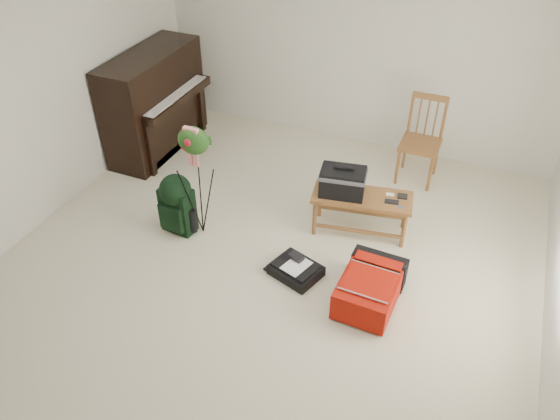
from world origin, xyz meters
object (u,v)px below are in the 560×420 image
at_px(red_suitcase, 371,284).
at_px(bench, 349,185).
at_px(green_backpack, 176,201).
at_px(flower_stand, 198,182).
at_px(piano, 155,104).
at_px(black_duffel, 296,269).
at_px(dining_chair, 421,141).

bearing_deg(red_suitcase, bench, 122.08).
height_order(green_backpack, flower_stand, flower_stand).
height_order(piano, red_suitcase, piano).
bearing_deg(green_backpack, piano, 134.96).
bearing_deg(red_suitcase, black_duffel, -178.82).
height_order(dining_chair, red_suitcase, dining_chair).
distance_m(red_suitcase, green_backpack, 2.12).
bearing_deg(flower_stand, green_backpack, -160.44).
distance_m(piano, red_suitcase, 3.59).
bearing_deg(bench, piano, 156.51).
relative_size(bench, green_backpack, 1.58).
relative_size(dining_chair, red_suitcase, 1.36).
bearing_deg(green_backpack, bench, 29.88).
bearing_deg(black_duffel, dining_chair, 89.86).
height_order(piano, black_duffel, piano).
bearing_deg(red_suitcase, dining_chair, 92.90).
relative_size(red_suitcase, black_duffel, 1.39).
bearing_deg(flower_stand, dining_chair, 49.70).
bearing_deg(red_suitcase, flower_stand, 174.92).
height_order(bench, dining_chair, dining_chair).
xyz_separation_m(bench, black_duffel, (-0.22, -0.87, -0.47)).
bearing_deg(black_duffel, bench, 93.97).
xyz_separation_m(dining_chair, red_suitcase, (0.03, -2.11, -0.33)).
bearing_deg(bench, dining_chair, 59.00).
relative_size(dining_chair, black_duffel, 1.90).
bearing_deg(dining_chair, green_backpack, -136.60).
bearing_deg(dining_chair, piano, -169.51).
relative_size(piano, green_backpack, 2.25).
relative_size(red_suitcase, green_backpack, 1.11).
relative_size(piano, dining_chair, 1.49).
xyz_separation_m(bench, green_backpack, (-1.59, -0.71, -0.18)).
relative_size(black_duffel, flower_stand, 0.42).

